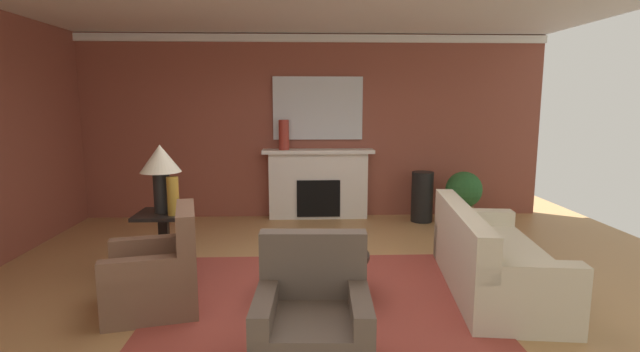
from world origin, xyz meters
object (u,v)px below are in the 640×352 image
at_px(sofa, 490,262).
at_px(armchair_near_window, 157,277).
at_px(mantel_mirror, 318,108).
at_px(coffee_table, 318,264).
at_px(fireplace, 318,186).
at_px(vase_tall_corner, 422,197).
at_px(table_lamp, 161,165).
at_px(vase_mantel_left, 284,135).
at_px(armchair_facing_fireplace, 313,329).
at_px(potted_plant, 464,193).
at_px(side_table, 164,239).
at_px(vase_on_side_table, 173,196).

xyz_separation_m(sofa, armchair_near_window, (-3.25, -0.30, 0.01)).
distance_m(mantel_mirror, coffee_table, 3.65).
distance_m(fireplace, vase_tall_corner, 1.68).
height_order(table_lamp, vase_mantel_left, vase_mantel_left).
xyz_separation_m(fireplace, armchair_facing_fireplace, (-0.21, -4.50, -0.23)).
bearing_deg(mantel_mirror, vase_mantel_left, -162.82).
bearing_deg(mantel_mirror, coffee_table, -92.10).
bearing_deg(armchair_near_window, vase_tall_corner, 43.66).
bearing_deg(vase_mantel_left, armchair_near_window, -107.62).
height_order(fireplace, table_lamp, table_lamp).
bearing_deg(table_lamp, potted_plant, 26.18).
height_order(armchair_near_window, coffee_table, armchair_near_window).
relative_size(side_table, potted_plant, 0.84).
distance_m(coffee_table, potted_plant, 3.62).
xyz_separation_m(armchair_facing_fireplace, vase_mantel_left, (-0.34, 4.45, 1.07)).
bearing_deg(vase_on_side_table, armchair_near_window, -87.49).
height_order(armchair_near_window, vase_on_side_table, vase_on_side_table).
distance_m(armchair_facing_fireplace, vase_tall_corner, 4.60).
relative_size(fireplace, side_table, 2.57).
bearing_deg(coffee_table, vase_on_side_table, 158.27).
relative_size(coffee_table, vase_tall_corner, 1.25).
height_order(armchair_facing_fireplace, coffee_table, armchair_facing_fireplace).
bearing_deg(vase_tall_corner, coffee_table, -121.23).
xyz_separation_m(side_table, vase_mantel_left, (1.26, 2.44, 0.98)).
bearing_deg(armchair_facing_fireplace, vase_on_side_table, 127.44).
xyz_separation_m(vase_tall_corner, potted_plant, (0.60, -0.20, 0.09)).
xyz_separation_m(mantel_mirror, sofa, (1.63, -3.24, -1.50)).
distance_m(armchair_facing_fireplace, vase_mantel_left, 4.59).
relative_size(mantel_mirror, vase_on_side_table, 3.51).
xyz_separation_m(sofa, table_lamp, (-3.44, 0.62, 0.93)).
xyz_separation_m(coffee_table, table_lamp, (-1.68, 0.73, 0.89)).
height_order(side_table, vase_on_side_table, vase_on_side_table).
bearing_deg(mantel_mirror, potted_plant, -15.39).
height_order(sofa, armchair_facing_fireplace, armchair_facing_fireplace).
relative_size(fireplace, vase_on_side_table, 4.35).
xyz_separation_m(armchair_near_window, potted_plant, (3.87, 2.92, 0.19)).
relative_size(mantel_mirror, side_table, 2.08).
xyz_separation_m(fireplace, armchair_near_window, (-1.62, -3.42, -0.23)).
bearing_deg(armchair_near_window, mantel_mirror, 65.41).
distance_m(mantel_mirror, side_table, 3.47).
relative_size(armchair_near_window, armchair_facing_fireplace, 1.01).
relative_size(armchair_near_window, vase_on_side_table, 2.32).
bearing_deg(sofa, mantel_mirror, 116.75).
height_order(sofa, table_lamp, table_lamp).
bearing_deg(vase_on_side_table, side_table, 141.34).
relative_size(sofa, armchair_facing_fireplace, 2.31).
xyz_separation_m(fireplace, mantel_mirror, (0.00, 0.12, 1.25)).
bearing_deg(fireplace, mantel_mirror, 90.00).
relative_size(vase_on_side_table, potted_plant, 0.50).
bearing_deg(vase_mantel_left, coffee_table, -82.34).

